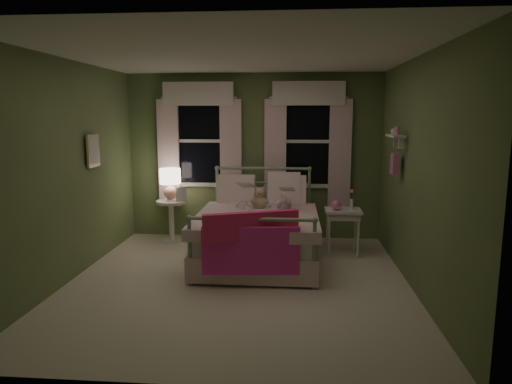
# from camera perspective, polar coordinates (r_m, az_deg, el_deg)

# --- Properties ---
(room_shell) EXTENTS (4.20, 4.20, 4.20)m
(room_shell) POSITION_cam_1_polar(r_m,az_deg,el_deg) (5.18, -2.36, 2.34)
(room_shell) COLOR silver
(room_shell) RESTS_ON ground
(bed) EXTENTS (1.58, 2.04, 1.18)m
(bed) POSITION_cam_1_polar(r_m,az_deg,el_deg) (6.18, 0.31, -5.19)
(bed) COLOR white
(bed) RESTS_ON ground
(pink_throw) EXTENTS (1.10, 0.48, 0.71)m
(pink_throw) POSITION_cam_1_polar(r_m,az_deg,el_deg) (5.14, -0.62, -5.54)
(pink_throw) COLOR #EB2D6A
(pink_throw) RESTS_ON bed
(child_left) EXTENTS (0.34, 0.29, 0.79)m
(child_left) POSITION_cam_1_polar(r_m,az_deg,el_deg) (6.51, -1.90, 0.84)
(child_left) COLOR #F7D1DD
(child_left) RESTS_ON bed
(child_right) EXTENTS (0.43, 0.36, 0.79)m
(child_right) POSITION_cam_1_polar(r_m,az_deg,el_deg) (6.47, 3.03, 0.81)
(child_right) COLOR #F7D1DD
(child_right) RESTS_ON bed
(book_left) EXTENTS (0.22, 0.16, 0.26)m
(book_left) POSITION_cam_1_polar(r_m,az_deg,el_deg) (6.27, -2.16, 0.48)
(book_left) COLOR beige
(book_left) RESTS_ON child_left
(book_right) EXTENTS (0.21, 0.14, 0.26)m
(book_right) POSITION_cam_1_polar(r_m,az_deg,el_deg) (6.23, 2.96, 0.03)
(book_right) COLOR beige
(book_right) RESTS_ON child_right
(teddy_bear) EXTENTS (0.24, 0.20, 0.32)m
(teddy_bear) POSITION_cam_1_polar(r_m,az_deg,el_deg) (6.36, 0.45, -0.94)
(teddy_bear) COLOR tan
(teddy_bear) RESTS_ON bed
(nightstand_left) EXTENTS (0.46, 0.46, 0.65)m
(nightstand_left) POSITION_cam_1_polar(r_m,az_deg,el_deg) (7.21, -10.54, -2.86)
(nightstand_left) COLOR white
(nightstand_left) RESTS_ON ground
(table_lamp) EXTENTS (0.32, 0.32, 0.49)m
(table_lamp) POSITION_cam_1_polar(r_m,az_deg,el_deg) (7.12, -10.67, 1.36)
(table_lamp) COLOR #E79689
(table_lamp) RESTS_ON nightstand_left
(book_nightstand) EXTENTS (0.21, 0.26, 0.02)m
(book_nightstand) POSITION_cam_1_polar(r_m,az_deg,el_deg) (7.06, -9.98, -1.12)
(book_nightstand) COLOR beige
(book_nightstand) RESTS_ON nightstand_left
(nightstand_right) EXTENTS (0.50, 0.40, 0.64)m
(nightstand_right) POSITION_cam_1_polar(r_m,az_deg,el_deg) (6.52, 10.82, -3.00)
(nightstand_right) COLOR white
(nightstand_right) RESTS_ON ground
(pink_toy) EXTENTS (0.14, 0.19, 0.14)m
(pink_toy) POSITION_cam_1_polar(r_m,az_deg,el_deg) (6.48, 9.99, -1.64)
(pink_toy) COLOR pink
(pink_toy) RESTS_ON nightstand_right
(bud_vase) EXTENTS (0.06, 0.06, 0.28)m
(bud_vase) POSITION_cam_1_polar(r_m,az_deg,el_deg) (6.54, 11.88, -0.87)
(bud_vase) COLOR white
(bud_vase) RESTS_ON nightstand_right
(window_left) EXTENTS (1.34, 0.13, 1.96)m
(window_left) POSITION_cam_1_polar(r_m,az_deg,el_deg) (7.29, -7.09, 6.91)
(window_left) COLOR black
(window_left) RESTS_ON room_shell
(window_right) EXTENTS (1.34, 0.13, 1.96)m
(window_right) POSITION_cam_1_polar(r_m,az_deg,el_deg) (7.14, 6.48, 6.87)
(window_right) COLOR black
(window_right) RESTS_ON room_shell
(wall_shelf) EXTENTS (0.15, 0.50, 0.60)m
(wall_shelf) POSITION_cam_1_polar(r_m,az_deg,el_deg) (5.95, 17.02, 5.03)
(wall_shelf) COLOR white
(wall_shelf) RESTS_ON room_shell
(framed_picture) EXTENTS (0.03, 0.32, 0.42)m
(framed_picture) POSITION_cam_1_polar(r_m,az_deg,el_deg) (6.27, -19.68, 4.89)
(framed_picture) COLOR beige
(framed_picture) RESTS_ON room_shell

